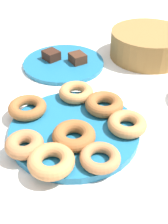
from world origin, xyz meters
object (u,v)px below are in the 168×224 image
brownie_far (78,58)px  donut_7 (51,161)px  donut_0 (24,144)px  donut_3 (74,136)px  donut_1 (100,158)px  donut_6 (127,124)px  donut_plate (74,130)px  donut_5 (27,108)px  basket (148,44)px  donut_4 (76,92)px  brownie_near (51,55)px  donut_2 (104,104)px  cake_plate (64,63)px

brownie_far → donut_7: bearing=-46.2°
donut_0 → donut_3: 0.11m
donut_1 → donut_6: bearing=106.7°
donut_plate → donut_3: donut_3 is taller
donut_5 → donut_6: 0.24m
brownie_far → basket: (0.10, 0.22, 0.02)m
donut_0 → donut_plate: bearing=84.4°
donut_4 → donut_1: bearing=-27.8°
donut_6 → brownie_near: bearing=169.3°
donut_plate → donut_3: (0.03, -0.03, 0.02)m
donut_2 → donut_3: (0.04, -0.13, 0.00)m
donut_3 → donut_6: donut_3 is taller
donut_7 → brownie_far: bearing=133.8°
donut_2 → donut_4: 0.09m
brownie_near → basket: size_ratio=0.20×
donut_1 → brownie_far: (-0.36, 0.24, -0.00)m
donut_plate → cake_plate: 0.34m
donut_7 → brownie_near: (-0.38, 0.27, -0.01)m
donut_3 → donut_2: bearing=107.7°
donut_5 → brownie_near: (-0.20, 0.21, -0.00)m
donut_4 → donut_5: bearing=-101.0°
donut_5 → donut_6: size_ratio=1.05×
donut_4 → donut_6: size_ratio=1.01×
donut_5 → donut_2: bearing=53.0°
donut_2 → donut_7: bearing=-71.6°
donut_plate → basket: 0.46m
donut_plate → donut_0: bearing=-95.6°
basket → brownie_far: bearing=-115.0°
donut_4 → brownie_near: 0.24m
donut_3 → donut_6: size_ratio=1.05×
donut_2 → basket: size_ratio=0.38×
donut_0 → donut_4: (-0.08, 0.21, -0.00)m
donut_2 → cake_plate: (-0.27, 0.08, -0.03)m
donut_0 → cake_plate: 0.41m
donut_7 → donut_3: bearing=109.7°
donut_7 → cake_plate: donut_7 is taller
donut_6 → donut_5: bearing=-145.6°
donut_6 → brownie_near: donut_6 is taller
donut_6 → brownie_far: bearing=158.9°
donut_plate → basket: bearing=108.5°
donut_4 → donut_7: (0.16, -0.19, 0.00)m
donut_6 → basket: size_ratio=0.36×
donut_1 → donut_2: 0.18m
donut_6 → donut_plate: bearing=-132.3°
cake_plate → brownie_near: size_ratio=5.26×
donut_0 → donut_6: bearing=66.3°
donut_2 → cake_plate: donut_2 is taller
donut_0 → basket: (-0.13, 0.56, 0.01)m
donut_2 → brownie_far: bearing=154.6°
brownie_near → donut_plate: bearing=-27.3°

